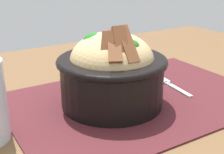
# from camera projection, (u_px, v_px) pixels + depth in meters

# --- Properties ---
(table) EXTENTS (1.19, 0.85, 0.73)m
(table) POSITION_uv_depth(u_px,v_px,m) (129.00, 127.00, 0.62)
(table) COLOR brown
(table) RESTS_ON ground_plane
(placemat) EXTENTS (0.46, 0.32, 0.00)m
(placemat) POSITION_uv_depth(u_px,v_px,m) (138.00, 99.00, 0.58)
(placemat) COLOR #47191E
(placemat) RESTS_ON table
(bowl) EXTENTS (0.19, 0.19, 0.14)m
(bowl) POSITION_uv_depth(u_px,v_px,m) (112.00, 71.00, 0.53)
(bowl) COLOR black
(bowl) RESTS_ON placemat
(fork) EXTENTS (0.03, 0.13, 0.00)m
(fork) POSITION_uv_depth(u_px,v_px,m) (169.00, 84.00, 0.64)
(fork) COLOR silver
(fork) RESTS_ON placemat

